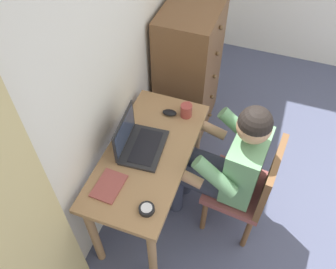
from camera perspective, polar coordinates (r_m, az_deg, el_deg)
wall_back at (r=2.13m, az=-10.10°, el=12.64°), size 4.80×0.05×2.50m
curtain_panel at (r=1.68m, az=-23.68°, el=-14.16°), size 0.52×0.03×2.18m
desk at (r=2.33m, az=-3.15°, el=-4.88°), size 1.06×0.52×0.74m
dresser at (r=3.05m, az=3.37°, el=10.32°), size 0.63×0.47×1.16m
chair at (r=2.44m, az=12.98°, el=-8.32°), size 0.46×0.44×0.86m
person_seated at (r=2.31m, az=9.47°, el=-4.39°), size 0.57×0.61×1.18m
laptop at (r=2.22m, az=-4.98°, el=-1.18°), size 0.36×0.28×0.24m
computer_mouse at (r=2.43m, az=0.26°, el=3.57°), size 0.07×0.11×0.03m
desk_clock at (r=1.98m, az=-3.49°, el=-12.01°), size 0.09×0.09×0.03m
notebook_pad at (r=2.10m, az=-9.59°, el=-8.22°), size 0.22×0.16×0.01m
coffee_mug at (r=2.41m, az=3.00°, el=3.96°), size 0.12×0.08×0.09m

